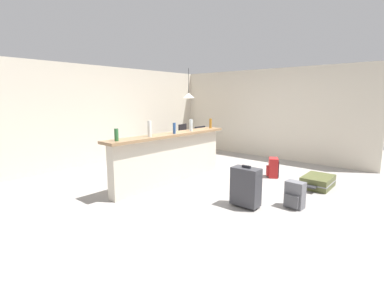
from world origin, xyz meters
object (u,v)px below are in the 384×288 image
Objects in this scene: bottle_green at (116,135)px; dining_chair_far_side at (180,138)px; backpack_red at (273,168)px; suitcase_flat_olive at (318,182)px; dining_chair_near_partition at (203,142)px; backpack_grey at (295,195)px; bottle_clear at (191,125)px; dining_table at (191,135)px; pendant_lamp at (189,95)px; bottle_white at (149,129)px; bottle_blue at (174,128)px; bottle_amber at (210,123)px; suitcase_upright_charcoal at (246,186)px.

dining_chair_far_side is (3.45, 1.83, -0.59)m from bottle_green.
dining_chair_far_side is 2.21× the size of backpack_red.
bottle_green is 0.25× the size of suitcase_flat_olive.
suitcase_flat_olive is at bearing -97.28° from dining_chair_near_partition.
dining_chair_far_side is at bearing 66.09° from backpack_grey.
bottle_clear is 2.55m from backpack_grey.
dining_table is 1.12m from pendant_lamp.
backpack_grey is at bearing -69.11° from bottle_white.
backpack_grey is (-1.87, -4.21, -0.31)m from dining_chair_far_side.
dining_chair_near_partition is 2.21× the size of backpack_red.
dining_chair_far_side is at bearing 48.93° from bottle_clear.
backpack_red is 1.00× the size of backpack_grey.
dining_table is at bearing 21.37° from bottle_green.
bottle_blue reaches higher than bottle_green.
bottle_amber is 1.65m from dining_table.
bottle_amber reaches higher than suitcase_upright_charcoal.
pendant_lamp reaches higher than suitcase_upright_charcoal.
bottle_white is 0.35× the size of suitcase_flat_olive.
bottle_amber is 2.72m from backpack_grey.
bottle_clear is (1.16, 0.01, -0.02)m from bottle_white.
dining_chair_near_partition and dining_chair_far_side have the same top height.
backpack_red is at bearing -30.35° from bottle_white.
bottle_amber reaches higher than suitcase_flat_olive.
bottle_white is 2.69m from backpack_grey.
suitcase_flat_olive is (-0.40, -3.16, -0.41)m from dining_chair_near_partition.
bottle_green is at bearing 177.26° from bottle_blue.
bottle_amber is 0.53× the size of backpack_grey.
dining_table is at bearing 26.51° from bottle_white.
bottle_clear is 2.06m from suitcase_upright_charcoal.
pendant_lamp reaches higher than bottle_white.
bottle_white is 0.43× the size of suitcase_upright_charcoal.
dining_chair_far_side is at bearing 82.31° from suitcase_flat_olive.
bottle_white is 1.18× the size of bottle_clear.
bottle_amber reaches higher than dining_table.
pendant_lamp is at bearing 54.99° from suitcase_upright_charcoal.
dining_chair_near_partition reaches higher than suitcase_upright_charcoal.
bottle_white reaches higher than backpack_red.
dining_chair_near_partition is at bearing -98.97° from dining_chair_far_side.
bottle_blue is at bearing 84.62° from suitcase_upright_charcoal.
backpack_red is 1.73m from backpack_grey.
pendant_lamp is 4.38m from backpack_grey.
pendant_lamp is at bearing 169.97° from dining_table.
bottle_green is at bearing 122.44° from suitcase_upright_charcoal.
suitcase_flat_olive is 0.98m from backpack_red.
dining_chair_far_side is at bearing 63.54° from bottle_amber.
pendant_lamp reaches higher than backpack_red.
suitcase_flat_olive is 1.97× the size of backpack_red.
bottle_amber is at bearing -132.28° from dining_chair_near_partition.
bottle_amber is at bearing -122.58° from dining_table.
dining_chair_far_side is at bearing 27.92° from bottle_green.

